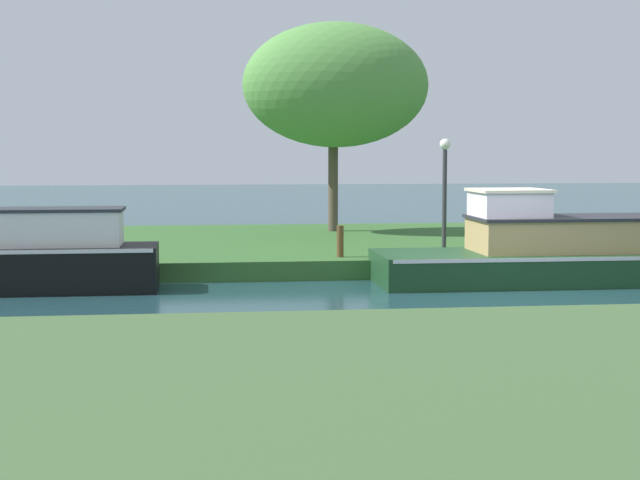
{
  "coord_description": "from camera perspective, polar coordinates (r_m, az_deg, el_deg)",
  "views": [
    {
      "loc": [
        -5.62,
        -17.14,
        2.58
      ],
      "look_at": [
        -3.31,
        1.2,
        0.9
      ],
      "focal_mm": 54.38,
      "sensor_mm": 36.0,
      "label": 1
    }
  ],
  "objects": [
    {
      "name": "ground_plane",
      "position": [
        18.22,
        10.9,
        -3.04
      ],
      "size": [
        120.0,
        120.0,
        0.0
      ],
      "primitive_type": "plane",
      "color": "#1E4046"
    },
    {
      "name": "riverbank_far",
      "position": [
        24.9,
        5.92,
        -0.32
      ],
      "size": [
        72.0,
        10.0,
        0.4
      ],
      "primitive_type": "cube",
      "color": "#325F2A",
      "rests_on": "ground_plane"
    },
    {
      "name": "forest_barge",
      "position": [
        19.93,
        15.14,
        -0.71
      ],
      "size": [
        8.33,
        2.18,
        1.86
      ],
      "color": "#1B4122",
      "rests_on": "ground_plane"
    },
    {
      "name": "black_narrowboat",
      "position": [
        18.67,
        -16.1,
        -0.98
      ],
      "size": [
        4.42,
        1.46,
        1.55
      ],
      "color": "black",
      "rests_on": "ground_plane"
    },
    {
      "name": "willow_tree_left",
      "position": [
        26.27,
        0.94,
        9.09
      ],
      "size": [
        5.02,
        3.24,
        5.65
      ],
      "color": "brown",
      "rests_on": "riverbank_far"
    },
    {
      "name": "lamp_post",
      "position": [
        21.56,
        7.35,
        3.59
      ],
      "size": [
        0.24,
        0.24,
        2.48
      ],
      "color": "#333338",
      "rests_on": "riverbank_far"
    },
    {
      "name": "mooring_post_near",
      "position": [
        20.14,
        1.2,
        -0.07
      ],
      "size": [
        0.14,
        0.14,
        0.66
      ],
      "primitive_type": "cylinder",
      "color": "brown",
      "rests_on": "riverbank_far"
    }
  ]
}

